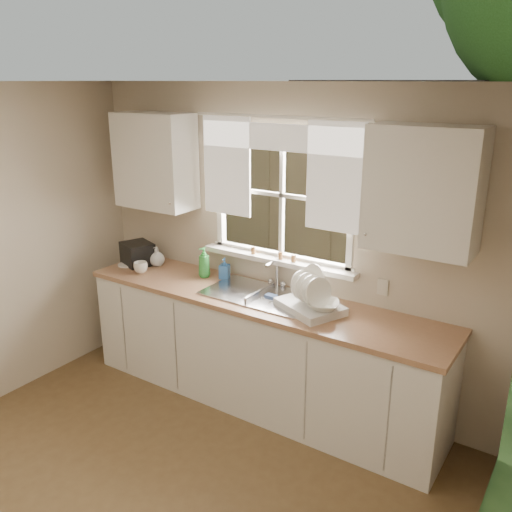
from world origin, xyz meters
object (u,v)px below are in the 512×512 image
Objects in this scene: cup at (141,267)px; black_appliance at (138,254)px; dish_rack at (310,301)px; soap_bottle_a at (204,262)px.

black_appliance is at bearing 144.58° from cup.
cup is (-1.61, -0.10, -0.02)m from dish_rack.
soap_bottle_a is 0.58m from cup.
cup is at bearing -18.52° from black_appliance.
soap_bottle_a is 2.14× the size of cup.
cup is 0.25m from black_appliance.
dish_rack is 2.03× the size of black_appliance.
soap_bottle_a reaches higher than cup.
cup is (-0.53, -0.23, -0.08)m from soap_bottle_a.
black_appliance is (-1.80, 0.05, 0.03)m from dish_rack.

